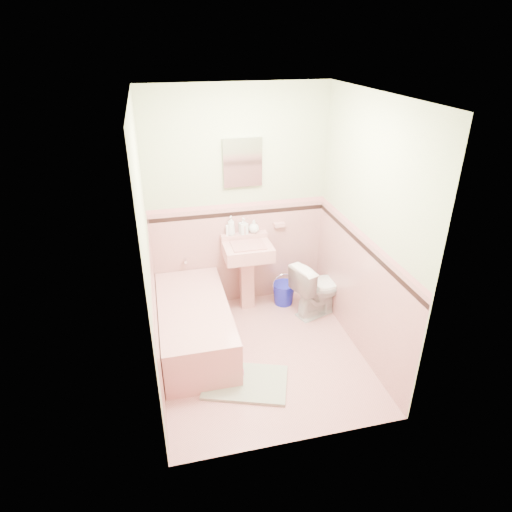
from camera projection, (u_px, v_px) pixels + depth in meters
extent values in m
plane|color=#D08D88|center=(262.00, 354.00, 4.48)|extent=(2.20, 2.20, 0.00)
plane|color=white|center=(264.00, 95.00, 3.35)|extent=(2.20, 2.20, 0.00)
plane|color=beige|center=(238.00, 202.00, 4.87)|extent=(2.50, 0.00, 2.50)
plane|color=beige|center=(303.00, 311.00, 2.96)|extent=(2.50, 0.00, 2.50)
plane|color=beige|center=(148.00, 255.00, 3.71)|extent=(0.00, 2.50, 2.50)
plane|color=beige|center=(366.00, 233.00, 4.13)|extent=(0.00, 2.50, 2.50)
plane|color=#D3928D|center=(239.00, 255.00, 5.16)|extent=(2.00, 0.00, 2.00)
plane|color=#D3928D|center=(298.00, 383.00, 3.27)|extent=(2.00, 0.00, 2.00)
plane|color=#D3928D|center=(157.00, 319.00, 4.01)|extent=(0.00, 2.20, 2.20)
plane|color=#D3928D|center=(358.00, 292.00, 4.42)|extent=(0.00, 2.20, 2.20)
plane|color=black|center=(239.00, 214.00, 4.92)|extent=(2.00, 0.00, 2.00)
plane|color=black|center=(301.00, 325.00, 3.04)|extent=(2.00, 0.00, 2.00)
plane|color=black|center=(151.00, 268.00, 3.77)|extent=(0.00, 2.20, 2.20)
plane|color=black|center=(363.00, 245.00, 4.18)|extent=(0.00, 2.20, 2.20)
plane|color=#D08080|center=(238.00, 205.00, 4.87)|extent=(2.00, 0.00, 2.00)
plane|color=#D08080|center=(302.00, 313.00, 2.99)|extent=(2.00, 0.00, 2.00)
plane|color=#D08080|center=(150.00, 258.00, 3.73)|extent=(0.00, 2.20, 2.20)
plane|color=#D08080|center=(364.00, 236.00, 4.14)|extent=(0.00, 2.20, 2.20)
cube|color=tan|center=(195.00, 326.00, 4.54)|extent=(0.70, 1.50, 0.45)
cylinder|color=silver|center=(185.00, 260.00, 4.98)|extent=(0.04, 0.12, 0.04)
cylinder|color=silver|center=(245.00, 230.00, 4.93)|extent=(0.02, 0.02, 0.10)
cube|color=white|center=(243.00, 162.00, 4.65)|extent=(0.41, 0.04, 0.51)
cube|color=tan|center=(279.00, 225.00, 5.07)|extent=(0.12, 0.07, 0.04)
imported|color=#B2B2B2|center=(231.00, 226.00, 4.91)|extent=(0.11, 0.11, 0.22)
imported|color=#B2B2B2|center=(243.00, 226.00, 4.95)|extent=(0.10, 0.11, 0.19)
imported|color=#B2B2B2|center=(254.00, 226.00, 4.98)|extent=(0.13, 0.13, 0.15)
cylinder|color=white|center=(227.00, 230.00, 4.93)|extent=(0.05, 0.05, 0.12)
imported|color=white|center=(319.00, 288.00, 5.02)|extent=(0.73, 0.56, 0.66)
cube|color=gray|center=(245.00, 382.00, 4.10)|extent=(0.89, 0.73, 0.03)
cube|color=#BF1E59|center=(235.00, 374.00, 4.14)|extent=(0.16, 0.11, 0.06)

